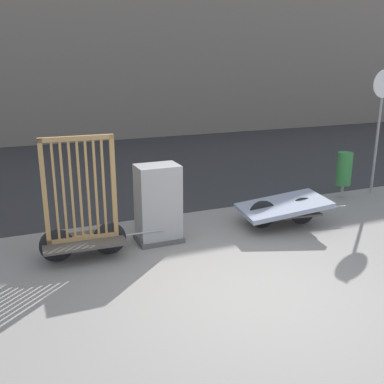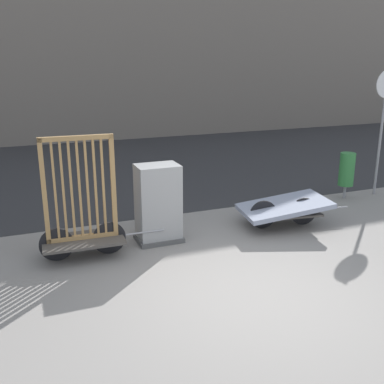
{
  "view_description": "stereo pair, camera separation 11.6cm",
  "coord_description": "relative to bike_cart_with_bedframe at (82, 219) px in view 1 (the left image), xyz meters",
  "views": [
    {
      "loc": [
        -2.83,
        -4.65,
        3.04
      ],
      "look_at": [
        0.0,
        2.11,
        0.88
      ],
      "focal_mm": 42.0,
      "sensor_mm": 36.0,
      "label": 1
    },
    {
      "loc": [
        -2.72,
        -4.69,
        3.04
      ],
      "look_at": [
        0.0,
        2.11,
        0.88
      ],
      "focal_mm": 42.0,
      "sensor_mm": 36.0,
      "label": 2
    }
  ],
  "objects": [
    {
      "name": "building_facade",
      "position": [
        1.86,
        12.68,
        4.19
      ],
      "size": [
        48.0,
        4.0,
        9.7
      ],
      "color": "slate",
      "rests_on": "ground_plane"
    },
    {
      "name": "ground_plane",
      "position": [
        1.86,
        -2.1,
        -0.66
      ],
      "size": [
        60.0,
        60.0,
        0.0
      ],
      "primitive_type": "plane",
      "color": "gray"
    },
    {
      "name": "road_strip",
      "position": [
        1.86,
        6.04,
        -0.65
      ],
      "size": [
        56.0,
        9.28,
        0.01
      ],
      "color": "#2D2D30",
      "rests_on": "ground_plane"
    },
    {
      "name": "trash_bin",
      "position": [
        6.04,
        1.05,
        0.01
      ],
      "size": [
        0.34,
        0.34,
        1.05
      ],
      "color": "gray",
      "rests_on": "ground_plane"
    },
    {
      "name": "bike_cart_with_mattress",
      "position": [
        3.72,
        -0.0,
        -0.29
      ],
      "size": [
        2.19,
        1.27,
        0.55
      ],
      "rotation": [
        0.0,
        0.0,
        -0.15
      ],
      "color": "#4C4742",
      "rests_on": "ground_plane"
    },
    {
      "name": "bike_cart_with_bedframe",
      "position": [
        0.0,
        0.0,
        0.0
      ],
      "size": [
        2.01,
        0.81,
        1.96
      ],
      "rotation": [
        0.0,
        0.0,
        -0.04
      ],
      "color": "#4C4742",
      "rests_on": "ground_plane"
    },
    {
      "name": "utility_cabinet",
      "position": [
        1.32,
        0.21,
        -0.02
      ],
      "size": [
        0.78,
        0.57,
        1.36
      ],
      "color": "#4C4C4C",
      "rests_on": "ground_plane"
    },
    {
      "name": "sign_post",
      "position": [
        6.91,
        1.04,
        1.25
      ],
      "size": [
        0.61,
        0.06,
        2.89
      ],
      "color": "gray",
      "rests_on": "ground_plane"
    }
  ]
}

